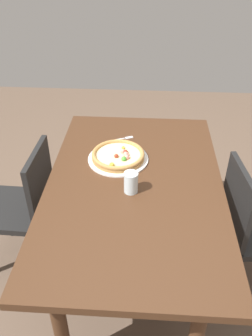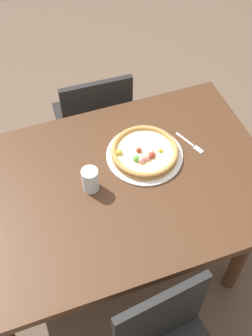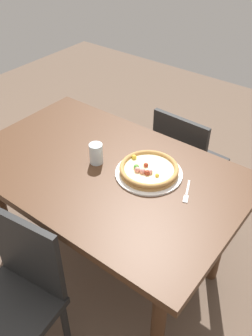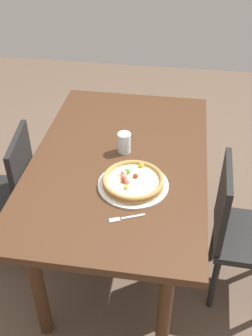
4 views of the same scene
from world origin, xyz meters
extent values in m
plane|color=brown|center=(0.00, 0.00, 0.00)|extent=(6.00, 6.00, 0.00)
cube|color=#472B19|center=(0.00, 0.00, 0.75)|extent=(1.47, 0.93, 0.04)
cylinder|color=#472B19|center=(-0.58, -0.31, 0.37)|extent=(0.07, 0.07, 0.73)
cylinder|color=#472B19|center=(0.58, -0.31, 0.37)|extent=(0.07, 0.07, 0.73)
cylinder|color=#472B19|center=(-0.58, 0.31, 0.37)|extent=(0.07, 0.07, 0.73)
cylinder|color=#472B19|center=(0.58, 0.31, 0.37)|extent=(0.07, 0.07, 0.73)
cylinder|color=black|center=(0.04, -0.58, 0.20)|extent=(0.04, 0.04, 0.40)
cylinder|color=black|center=(-0.30, -0.57, 0.20)|extent=(0.04, 0.04, 0.40)
cube|color=black|center=(-0.14, -0.74, 0.42)|extent=(0.41, 0.41, 0.04)
cube|color=black|center=(-0.13, -0.56, 0.65)|extent=(0.38, 0.04, 0.42)
cylinder|color=black|center=(-0.19, 0.55, 0.20)|extent=(0.04, 0.04, 0.40)
cylinder|color=black|center=(0.14, 0.60, 0.20)|extent=(0.04, 0.04, 0.40)
cube|color=black|center=(-0.02, 0.56, 0.65)|extent=(0.38, 0.08, 0.42)
cylinder|color=white|center=(-0.22, -0.10, 0.78)|extent=(0.35, 0.35, 0.01)
cylinder|color=#B78447|center=(-0.22, -0.10, 0.79)|extent=(0.30, 0.30, 0.02)
cylinder|color=beige|center=(-0.22, -0.10, 0.81)|extent=(0.26, 0.26, 0.01)
torus|color=#B78447|center=(-0.22, -0.10, 0.81)|extent=(0.30, 0.30, 0.02)
sphere|color=#E58C7F|center=(-0.21, -0.06, 0.82)|extent=(0.03, 0.03, 0.03)
sphere|color=maroon|center=(-0.23, -0.06, 0.82)|extent=(0.03, 0.03, 0.03)
sphere|color=#4C9E38|center=(-0.16, -0.07, 0.82)|extent=(0.03, 0.03, 0.03)
sphere|color=gold|center=(-0.10, -0.13, 0.82)|extent=(0.03, 0.03, 0.03)
sphere|color=#E58C7F|center=(-0.24, -0.08, 0.82)|extent=(0.03, 0.03, 0.03)
sphere|color=#E58C7F|center=(-0.18, -0.05, 0.82)|extent=(0.03, 0.03, 0.03)
sphere|color=maroon|center=(-0.19, -0.11, 0.82)|extent=(0.02, 0.02, 0.02)
sphere|color=gold|center=(-0.28, -0.08, 0.81)|extent=(0.02, 0.02, 0.02)
cube|color=silver|center=(-0.43, -0.13, 0.78)|extent=(0.05, 0.11, 0.00)
cube|color=silver|center=(-0.46, -0.06, 0.78)|extent=(0.04, 0.05, 0.00)
cylinder|color=silver|center=(0.06, -0.02, 0.83)|extent=(0.07, 0.07, 0.11)
camera|label=1|loc=(1.43, 0.05, 1.92)|focal=37.30mm
camera|label=2|loc=(0.28, 1.04, 2.26)|focal=45.71mm
camera|label=3|loc=(-1.01, 1.12, 1.95)|focal=38.96mm
camera|label=4|loc=(-1.68, -0.29, 2.03)|focal=42.32mm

